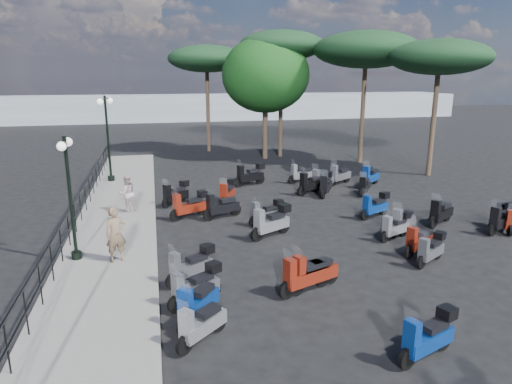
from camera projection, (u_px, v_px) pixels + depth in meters
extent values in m
plane|color=black|center=(301.00, 239.00, 16.12)|extent=(120.00, 120.00, 0.00)
cube|color=slate|center=(116.00, 224.00, 17.55)|extent=(3.00, 30.00, 0.15)
cylinder|color=black|center=(7.00, 348.00, 8.53)|extent=(0.04, 0.04, 1.10)
cylinder|color=black|center=(26.00, 312.00, 9.82)|extent=(0.04, 0.04, 1.10)
cylinder|color=black|center=(40.00, 284.00, 11.11)|extent=(0.04, 0.04, 1.10)
cylinder|color=black|center=(52.00, 262.00, 12.40)|extent=(0.04, 0.04, 1.10)
cylinder|color=black|center=(61.00, 244.00, 13.69)|extent=(0.04, 0.04, 1.10)
cylinder|color=black|center=(69.00, 230.00, 14.99)|extent=(0.04, 0.04, 1.10)
cylinder|color=black|center=(75.00, 217.00, 16.28)|extent=(0.04, 0.04, 1.10)
cylinder|color=black|center=(81.00, 207.00, 17.57)|extent=(0.04, 0.04, 1.10)
cylinder|color=black|center=(85.00, 198.00, 18.86)|extent=(0.04, 0.04, 1.10)
cylinder|color=black|center=(89.00, 190.00, 20.15)|extent=(0.04, 0.04, 1.10)
cylinder|color=black|center=(93.00, 183.00, 21.44)|extent=(0.04, 0.04, 1.10)
cylinder|color=black|center=(96.00, 176.00, 22.74)|extent=(0.04, 0.04, 1.10)
cylinder|color=black|center=(99.00, 171.00, 24.03)|extent=(0.04, 0.04, 1.10)
cylinder|color=black|center=(102.00, 166.00, 25.32)|extent=(0.04, 0.04, 1.10)
cylinder|color=black|center=(104.00, 161.00, 26.61)|extent=(0.04, 0.04, 1.10)
cylinder|color=black|center=(106.00, 157.00, 27.90)|extent=(0.04, 0.04, 1.10)
cylinder|color=black|center=(108.00, 154.00, 29.19)|extent=(0.04, 0.04, 1.10)
cube|color=black|center=(76.00, 198.00, 16.79)|extent=(0.04, 26.00, 0.04)
cube|color=black|center=(78.00, 212.00, 16.92)|extent=(0.04, 26.00, 0.04)
cylinder|color=black|center=(77.00, 255.00, 14.01)|extent=(0.30, 0.30, 0.23)
cylinder|color=black|center=(71.00, 199.00, 13.56)|extent=(0.10, 0.10, 3.79)
cylinder|color=black|center=(64.00, 141.00, 13.12)|extent=(0.07, 0.85, 0.04)
sphere|color=white|center=(68.00, 142.00, 13.55)|extent=(0.27, 0.27, 0.27)
sphere|color=white|center=(62.00, 146.00, 12.74)|extent=(0.27, 0.27, 0.27)
cylinder|color=black|center=(111.00, 178.00, 24.22)|extent=(0.36, 0.36, 0.27)
cylinder|color=black|center=(108.00, 139.00, 23.69)|extent=(0.12, 0.12, 4.44)
cylinder|color=black|center=(105.00, 99.00, 23.17)|extent=(0.43, 0.94, 0.04)
sphere|color=white|center=(110.00, 101.00, 23.68)|extent=(0.31, 0.31, 0.31)
sphere|color=white|center=(100.00, 102.00, 22.72)|extent=(0.31, 0.31, 0.31)
imported|color=brown|center=(116.00, 234.00, 13.67)|extent=(0.73, 0.60, 1.71)
imported|color=#C2A7AA|center=(127.00, 193.00, 18.66)|extent=(0.92, 0.82, 1.57)
cylinder|color=black|center=(185.00, 345.00, 9.45)|extent=(0.40, 0.37, 0.45)
cylinder|color=black|center=(219.00, 322.00, 10.33)|extent=(0.40, 0.37, 0.45)
cube|color=#9EA1A6|center=(204.00, 325.00, 9.89)|extent=(1.11, 1.05, 0.32)
cube|color=black|center=(208.00, 311.00, 9.95)|extent=(0.60, 0.58, 0.13)
cube|color=#9EA1A6|center=(186.00, 325.00, 9.40)|extent=(0.34, 0.35, 0.65)
plane|color=white|center=(184.00, 308.00, 9.25)|extent=(0.29, 0.31, 0.35)
cylinder|color=black|center=(184.00, 325.00, 10.17)|extent=(0.38, 0.45, 0.49)
cylinder|color=black|center=(212.00, 301.00, 11.24)|extent=(0.38, 0.45, 0.49)
cube|color=navy|center=(199.00, 304.00, 10.70)|extent=(1.07, 1.26, 0.35)
cube|color=black|center=(203.00, 290.00, 10.78)|extent=(0.61, 0.67, 0.14)
cube|color=navy|center=(185.00, 304.00, 10.12)|extent=(0.38, 0.36, 0.71)
plane|color=white|center=(183.00, 287.00, 9.95)|extent=(0.36, 0.30, 0.38)
cylinder|color=black|center=(173.00, 281.00, 12.35)|extent=(0.45, 0.32, 0.46)
cylinder|color=black|center=(207.00, 269.00, 13.12)|extent=(0.45, 0.32, 0.46)
cube|color=#4F5156|center=(192.00, 268.00, 12.72)|extent=(1.25, 0.92, 0.33)
cube|color=black|center=(196.00, 258.00, 12.76)|extent=(0.65, 0.54, 0.14)
cube|color=#4F5156|center=(175.00, 265.00, 12.29)|extent=(0.33, 0.36, 0.68)
plane|color=white|center=(172.00, 250.00, 12.14)|extent=(0.25, 0.35, 0.36)
cube|color=black|center=(207.00, 248.00, 12.98)|extent=(0.44, 0.43, 0.25)
cylinder|color=black|center=(176.00, 215.00, 18.01)|extent=(0.50, 0.31, 0.50)
cylinder|color=black|center=(203.00, 209.00, 18.77)|extent=(0.50, 0.31, 0.50)
cube|color=maroon|center=(190.00, 208.00, 18.37)|extent=(1.37, 0.91, 0.35)
cube|color=black|center=(194.00, 200.00, 18.41)|extent=(0.70, 0.55, 0.15)
cube|color=maroon|center=(177.00, 203.00, 17.94)|extent=(0.34, 0.38, 0.73)
plane|color=white|center=(175.00, 192.00, 17.79)|extent=(0.25, 0.39, 0.39)
cube|color=black|center=(203.00, 194.00, 18.61)|extent=(0.46, 0.45, 0.27)
cylinder|color=black|center=(209.00, 215.00, 18.05)|extent=(0.50, 0.28, 0.50)
cylinder|color=black|center=(235.00, 210.00, 18.73)|extent=(0.50, 0.28, 0.50)
cube|color=black|center=(223.00, 208.00, 18.37)|extent=(1.38, 0.83, 0.35)
cube|color=black|center=(227.00, 200.00, 18.39)|extent=(0.69, 0.52, 0.14)
cube|color=black|center=(210.00, 203.00, 17.97)|extent=(0.33, 0.37, 0.72)
plane|color=white|center=(209.00, 192.00, 17.82)|extent=(0.22, 0.39, 0.38)
cylinder|color=black|center=(166.00, 203.00, 19.77)|extent=(0.41, 0.40, 0.47)
cylinder|color=black|center=(184.00, 197.00, 20.73)|extent=(0.41, 0.40, 0.47)
cube|color=black|center=(176.00, 196.00, 20.25)|extent=(1.15, 1.13, 0.33)
cube|color=black|center=(178.00, 189.00, 20.31)|extent=(0.63, 0.62, 0.14)
cube|color=black|center=(167.00, 192.00, 19.72)|extent=(0.36, 0.36, 0.69)
plane|color=white|center=(166.00, 183.00, 19.56)|extent=(0.32, 0.32, 0.36)
cube|color=black|center=(184.00, 183.00, 20.59)|extent=(0.46, 0.46, 0.25)
cylinder|color=black|center=(296.00, 287.00, 11.97)|extent=(0.50, 0.28, 0.50)
cylinder|color=black|center=(331.00, 275.00, 12.65)|extent=(0.50, 0.28, 0.50)
cube|color=maroon|center=(316.00, 274.00, 12.29)|extent=(1.38, 0.83, 0.35)
cube|color=black|center=(321.00, 263.00, 12.32)|extent=(0.69, 0.52, 0.14)
cube|color=maroon|center=(299.00, 269.00, 11.89)|extent=(0.33, 0.37, 0.72)
plane|color=white|center=(298.00, 253.00, 11.74)|extent=(0.22, 0.39, 0.38)
cylinder|color=black|center=(257.00, 234.00, 15.84)|extent=(0.51, 0.34, 0.52)
cylinder|color=black|center=(284.00, 226.00, 16.68)|extent=(0.51, 0.34, 0.52)
cube|color=#9EA1A6|center=(272.00, 225.00, 16.25)|extent=(1.41, 1.00, 0.37)
cube|color=black|center=(276.00, 215.00, 16.29)|extent=(0.73, 0.60, 0.15)
cube|color=#9EA1A6|center=(259.00, 220.00, 15.77)|extent=(0.37, 0.40, 0.76)
plane|color=white|center=(258.00, 207.00, 15.61)|extent=(0.27, 0.40, 0.40)
cube|color=black|center=(284.00, 208.00, 16.51)|extent=(0.49, 0.48, 0.28)
cylinder|color=black|center=(254.00, 221.00, 17.37)|extent=(0.44, 0.23, 0.44)
cylinder|color=black|center=(278.00, 217.00, 17.92)|extent=(0.44, 0.23, 0.44)
cube|color=#4F5156|center=(267.00, 215.00, 17.63)|extent=(1.22, 0.68, 0.31)
cube|color=black|center=(271.00, 208.00, 17.64)|extent=(0.60, 0.44, 0.13)
cube|color=#4F5156|center=(256.00, 210.00, 17.30)|extent=(0.28, 0.32, 0.64)
plane|color=white|center=(255.00, 200.00, 17.17)|extent=(0.18, 0.35, 0.34)
cube|color=black|center=(278.00, 202.00, 17.78)|extent=(0.39, 0.38, 0.24)
cylinder|color=black|center=(223.00, 202.00, 19.87)|extent=(0.31, 0.47, 0.48)
cylinder|color=black|center=(231.00, 195.00, 20.99)|extent=(0.31, 0.47, 0.48)
cube|color=maroon|center=(228.00, 194.00, 20.43)|extent=(0.89, 1.31, 0.34)
cube|color=black|center=(229.00, 188.00, 20.52)|extent=(0.54, 0.67, 0.14)
cube|color=maroon|center=(224.00, 192.00, 19.83)|extent=(0.37, 0.33, 0.70)
plane|color=white|center=(223.00, 182.00, 19.66)|extent=(0.37, 0.24, 0.37)
cube|color=black|center=(231.00, 182.00, 20.85)|extent=(0.44, 0.45, 0.26)
cylinder|color=black|center=(239.00, 182.00, 23.40)|extent=(0.53, 0.30, 0.52)
cylinder|color=black|center=(260.00, 179.00, 24.12)|extent=(0.53, 0.30, 0.52)
cube|color=black|center=(251.00, 177.00, 23.74)|extent=(1.45, 0.87, 0.37)
cube|color=black|center=(254.00, 171.00, 23.77)|extent=(0.73, 0.55, 0.15)
cube|color=black|center=(241.00, 173.00, 23.32)|extent=(0.34, 0.39, 0.76)
plane|color=white|center=(239.00, 163.00, 23.16)|extent=(0.23, 0.42, 0.41)
cube|color=black|center=(260.00, 166.00, 23.96)|extent=(0.47, 0.46, 0.28)
cylinder|color=black|center=(407.00, 358.00, 8.99)|extent=(0.47, 0.26, 0.47)
cylinder|color=black|center=(443.00, 340.00, 9.62)|extent=(0.47, 0.26, 0.47)
cube|color=navy|center=(428.00, 340.00, 9.29)|extent=(1.30, 0.77, 0.33)
cube|color=black|center=(435.00, 326.00, 9.31)|extent=(0.65, 0.49, 0.14)
cube|color=navy|center=(412.00, 337.00, 8.92)|extent=(0.31, 0.35, 0.68)
plane|color=white|center=(412.00, 318.00, 8.77)|extent=(0.21, 0.37, 0.36)
cube|color=black|center=(447.00, 313.00, 9.47)|extent=(0.42, 0.41, 0.25)
cylinder|color=black|center=(421.00, 262.00, 13.62)|extent=(0.41, 0.30, 0.43)
cylinder|color=black|center=(438.00, 253.00, 14.34)|extent=(0.41, 0.30, 0.43)
cube|color=#4F5156|center=(431.00, 252.00, 13.97)|extent=(1.15, 0.86, 0.30)
cube|color=black|center=(434.00, 243.00, 14.01)|extent=(0.60, 0.51, 0.12)
cube|color=#4F5156|center=(424.00, 249.00, 13.56)|extent=(0.31, 0.33, 0.62)
plane|color=white|center=(424.00, 236.00, 13.43)|extent=(0.24, 0.33, 0.33)
cube|color=black|center=(440.00, 235.00, 14.20)|extent=(0.41, 0.40, 0.23)
cylinder|color=black|center=(395.00, 232.00, 16.14)|extent=(0.45, 0.36, 0.48)
cylinder|color=black|center=(410.00, 224.00, 17.01)|extent=(0.45, 0.36, 0.48)
cube|color=#999BA2|center=(404.00, 223.00, 16.57)|extent=(1.26, 1.03, 0.34)
cube|color=black|center=(406.00, 214.00, 16.62)|extent=(0.66, 0.59, 0.14)
cube|color=#999BA2|center=(397.00, 219.00, 16.09)|extent=(0.35, 0.37, 0.70)
plane|color=white|center=(397.00, 207.00, 15.93)|extent=(0.28, 0.36, 0.37)
cylinder|color=black|center=(365.00, 215.00, 18.13)|extent=(0.46, 0.28, 0.46)
cylinder|color=black|center=(383.00, 210.00, 18.82)|extent=(0.46, 0.28, 0.46)
cube|color=navy|center=(375.00, 208.00, 18.46)|extent=(1.27, 0.83, 0.33)
cube|color=black|center=(378.00, 201.00, 18.49)|extent=(0.64, 0.51, 0.13)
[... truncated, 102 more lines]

